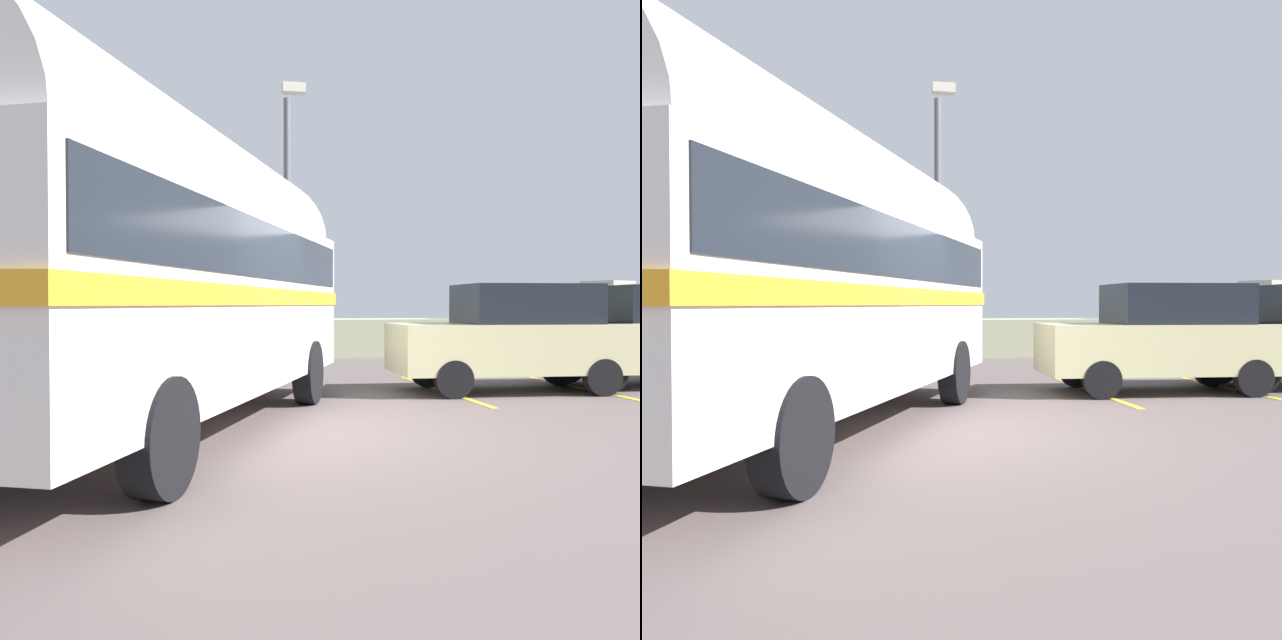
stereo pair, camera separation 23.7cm
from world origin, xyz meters
TOP-DOWN VIEW (x-y plane):
  - ground at (0.00, 0.00)m, footprint 32.00×26.00m
  - breakwater at (-0.07, 11.79)m, footprint 31.36×2.06m
  - vintage_coach at (-1.56, 0.31)m, footprint 5.51×8.84m
  - parked_car_nearest at (4.23, 3.10)m, footprint 4.20×1.95m
  - lamp_post at (0.67, 5.95)m, footprint 0.44×1.17m

SIDE VIEW (x-z plane):
  - ground at x=0.00m, z-range 0.00..0.02m
  - breakwater at x=-0.07m, z-range -0.51..1.85m
  - parked_car_nearest at x=4.23m, z-range 0.04..1.90m
  - vintage_coach at x=-1.56m, z-range 0.20..3.90m
  - lamp_post at x=0.67m, z-range 0.40..6.17m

